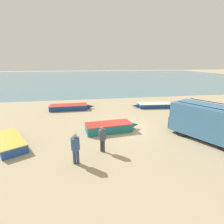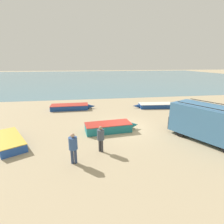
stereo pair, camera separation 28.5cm
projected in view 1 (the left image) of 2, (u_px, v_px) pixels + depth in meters
ground_plane at (125, 128)px, 14.41m from camera, size 200.00×200.00×0.00m
sea_water at (90, 77)px, 63.61m from camera, size 120.00×80.00×0.01m
parked_van at (210, 122)px, 11.88m from camera, size 4.24×5.56×2.52m
fishing_rowboat_0 at (111, 127)px, 13.67m from camera, size 4.37×1.82×0.67m
fishing_rowboat_1 at (70, 107)px, 19.88m from camera, size 5.03×1.67×0.57m
fishing_rowboat_2 at (9, 141)px, 11.36m from camera, size 3.04×4.29×0.56m
fishing_rowboat_3 at (154, 105)px, 20.85m from camera, size 4.83×1.89×0.51m
fisherman_0 at (75, 146)px, 9.08m from camera, size 0.45×0.45×1.73m
fisherman_1 at (102, 137)px, 10.34m from camera, size 0.43×0.43×1.63m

